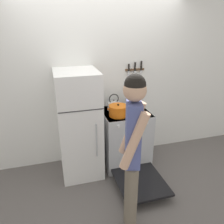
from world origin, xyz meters
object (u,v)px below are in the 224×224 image
at_px(utensil_jar, 133,104).
at_px(person, 132,151).
at_px(refrigerator, 79,125).
at_px(tea_kettle, 114,105).
at_px(stove_range, 126,139).
at_px(dutch_oven_pot, 118,111).

relative_size(utensil_jar, person, 0.15).
bearing_deg(person, utensil_jar, -5.19).
xyz_separation_m(utensil_jar, person, (-0.53, -1.34, 0.04)).
distance_m(refrigerator, person, 1.26).
bearing_deg(tea_kettle, utensil_jar, 1.18).
relative_size(refrigerator, person, 0.89).
xyz_separation_m(stove_range, dutch_oven_pot, (-0.16, -0.09, 0.53)).
distance_m(refrigerator, utensil_jar, 0.92).
bearing_deg(refrigerator, dutch_oven_pot, -10.99).
bearing_deg(dutch_oven_pot, refrigerator, 169.01).
distance_m(stove_range, utensil_jar, 0.56).
bearing_deg(person, refrigerator, 33.18).
relative_size(tea_kettle, person, 0.15).
distance_m(stove_range, dutch_oven_pot, 0.56).
xyz_separation_m(tea_kettle, person, (-0.21, -1.33, 0.02)).
height_order(tea_kettle, person, person).
height_order(refrigerator, tea_kettle, refrigerator).
bearing_deg(refrigerator, utensil_jar, 9.76).
height_order(stove_range, dutch_oven_pot, dutch_oven_pot).
bearing_deg(dutch_oven_pot, person, -100.30).
height_order(refrigerator, utensil_jar, refrigerator).
relative_size(stove_range, person, 0.77).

